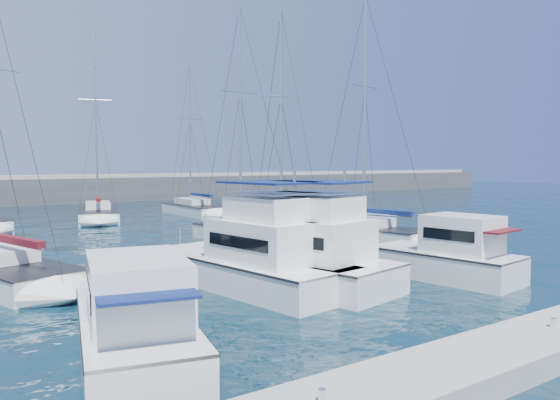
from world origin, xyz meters
TOP-DOWN VIEW (x-y plane):
  - ground at (0.00, 0.00)m, footprint 220.00×220.00m
  - breakwater at (0.00, 52.00)m, footprint 160.00×6.00m
  - dock at (0.00, -11.00)m, footprint 40.00×2.20m
  - dock_cleat_near_port at (-8.00, -11.00)m, footprint 0.16×0.16m
  - dock_cleat_centre at (0.00, -11.00)m, footprint 0.16×0.16m
  - motor_yacht_port_outer at (-9.61, -5.68)m, footprint 4.17×7.47m
  - motor_yacht_port_inner at (-2.74, -0.43)m, footprint 4.84×9.64m
  - motor_yacht_stbd_inner at (-0.93, -1.17)m, footprint 5.16×9.12m
  - motor_yacht_stbd_outer at (4.94, -3.84)m, footprint 3.43×6.50m
  - sailboat_mid_b at (-10.95, 6.05)m, footprint 5.25×8.99m
  - sailboat_mid_c at (3.84, 6.67)m, footprint 4.38×8.38m
  - sailboat_mid_d at (3.55, 10.40)m, footprint 3.73×8.71m
  - sailboat_mid_e at (10.02, 6.04)m, footprint 4.43×7.56m
  - sailboat_back_b at (-0.23, 29.07)m, footprint 5.53×9.80m
  - sailboat_back_c at (8.80, 28.71)m, footprint 3.11×8.99m

SIDE VIEW (x-z plane):
  - ground at x=0.00m, z-range 0.00..0.00m
  - dock at x=0.00m, z-range 0.00..0.60m
  - sailboat_mid_b at x=-10.95m, z-range -6.57..7.59m
  - sailboat_back_c at x=8.80m, z-range -6.81..7.84m
  - sailboat_mid_d at x=3.55m, z-range -7.01..8.04m
  - sailboat_mid_c at x=3.84m, z-range -6.52..7.56m
  - sailboat_back_b at x=-0.23m, z-range -7.86..8.92m
  - sailboat_mid_e at x=10.02m, z-range -7.27..8.37m
  - dock_cleat_near_port at x=-8.00m, z-range 0.60..0.85m
  - dock_cleat_centre at x=0.00m, z-range 0.60..0.85m
  - motor_yacht_port_outer at x=-9.61m, z-range -0.66..2.54m
  - motor_yacht_stbd_outer at x=4.94m, z-range -0.66..2.54m
  - breakwater at x=0.00m, z-range -1.17..3.28m
  - motor_yacht_port_inner at x=-2.74m, z-range -1.21..3.48m
  - motor_yacht_stbd_inner at x=-0.93m, z-range -1.21..3.48m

